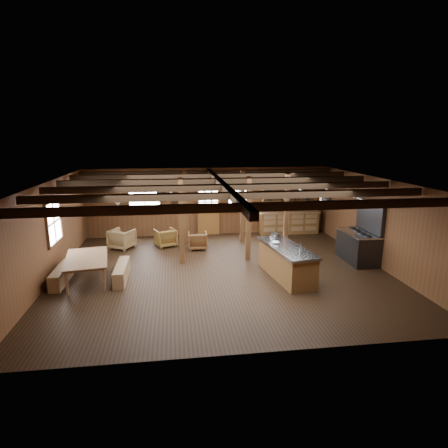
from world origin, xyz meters
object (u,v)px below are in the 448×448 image
at_px(commercial_range, 360,242).
at_px(dining_table, 89,269).
at_px(kitchen_island, 286,262).
at_px(armchair_b, 198,241).
at_px(armchair_c, 122,239).
at_px(armchair_a, 166,238).

distance_m(commercial_range, dining_table, 8.57).
bearing_deg(kitchen_island, dining_table, 167.01).
distance_m(armchair_b, armchair_c, 2.80).
height_order(commercial_range, dining_table, commercial_range).
bearing_deg(dining_table, armchair_a, -42.79).
bearing_deg(dining_table, armchair_b, -59.98).
relative_size(dining_table, armchair_b, 2.94).
relative_size(armchair_a, armchair_b, 1.06).
height_order(kitchen_island, armchair_c, kitchen_island).
distance_m(dining_table, armchair_c, 3.20).
bearing_deg(armchair_a, dining_table, 35.48).
bearing_deg(commercial_range, kitchen_island, -159.44).
xyz_separation_m(armchair_a, armchair_b, (1.17, -0.51, -0.02)).
distance_m(kitchen_island, armchair_c, 6.30).
height_order(kitchen_island, commercial_range, commercial_range).
height_order(kitchen_island, dining_table, kitchen_island).
xyz_separation_m(kitchen_island, armchair_c, (-5.16, 3.61, -0.11)).
distance_m(commercial_range, armchair_b, 5.65).
bearing_deg(armchair_b, armchair_a, -22.64).
xyz_separation_m(armchair_b, armchair_c, (-2.76, 0.46, 0.05)).
bearing_deg(armchair_c, commercial_range, -168.96).
xyz_separation_m(commercial_range, armchair_c, (-8.01, 2.54, -0.30)).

